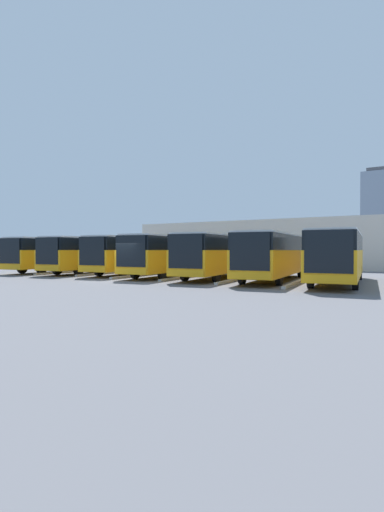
{
  "coord_description": "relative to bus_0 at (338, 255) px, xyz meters",
  "views": [
    {
      "loc": [
        -17.79,
        19.88,
        2.06
      ],
      "look_at": [
        -1.71,
        -6.02,
        1.59
      ],
      "focal_mm": 28.0,
      "sensor_mm": 36.0,
      "label": 1
    }
  ],
  "objects": [
    {
      "name": "bus_4",
      "position": [
        16.75,
        -1.15,
        0.0
      ],
      "size": [
        4.08,
        12.31,
        3.13
      ],
      "rotation": [
        0.0,
        0.0,
        0.13
      ],
      "color": "orange",
      "rests_on": "ground_plane"
    },
    {
      "name": "office_tower",
      "position": [
        24.46,
        -228.25,
        22.17
      ],
      "size": [
        17.93,
        17.93,
        49.06
      ],
      "color": "#7F8EA3",
      "rests_on": "ground_plane"
    },
    {
      "name": "station_building",
      "position": [
        12.56,
        -21.66,
        0.96
      ],
      "size": [
        30.61,
        14.82,
        5.39
      ],
      "color": "beige",
      "rests_on": "ground_plane"
    },
    {
      "name": "bus_5",
      "position": [
        20.93,
        -0.58,
        0.0
      ],
      "size": [
        4.08,
        12.31,
        3.13
      ],
      "rotation": [
        0.0,
        0.0,
        0.13
      ],
      "color": "orange",
      "rests_on": "ground_plane"
    },
    {
      "name": "curb_divider_5",
      "position": [
        23.03,
        1.21,
        -1.69
      ],
      "size": [
        1.15,
        6.95,
        0.15
      ],
      "primitive_type": "cube",
      "rotation": [
        0.0,
        0.0,
        0.13
      ],
      "color": "#B2B2AD",
      "rests_on": "ground_plane"
    },
    {
      "name": "ground_plane",
      "position": [
        12.56,
        5.41,
        -1.76
      ],
      "size": [
        600.0,
        600.0,
        0.0
      ],
      "primitive_type": "plane",
      "color": "#5B5B60"
    },
    {
      "name": "bus_0",
      "position": [
        0.0,
        0.0,
        0.0
      ],
      "size": [
        4.08,
        12.31,
        3.13
      ],
      "rotation": [
        0.0,
        0.0,
        0.13
      ],
      "color": "orange",
      "rests_on": "ground_plane"
    },
    {
      "name": "curb_divider_4",
      "position": [
        18.84,
        0.64,
        -1.69
      ],
      "size": [
        1.15,
        6.95,
        0.15
      ],
      "primitive_type": "cube",
      "rotation": [
        0.0,
        0.0,
        0.13
      ],
      "color": "#B2B2AD",
      "rests_on": "ground_plane"
    },
    {
      "name": "curb_divider_2",
      "position": [
        10.47,
        1.24,
        -1.69
      ],
      "size": [
        1.15,
        6.95,
        0.15
      ],
      "primitive_type": "cube",
      "rotation": [
        0.0,
        0.0,
        0.13
      ],
      "color": "#B2B2AD",
      "rests_on": "ground_plane"
    },
    {
      "name": "bus_6",
      "position": [
        25.12,
        -0.27,
        0.0
      ],
      "size": [
        4.08,
        12.31,
        3.13
      ],
      "rotation": [
        0.0,
        0.0,
        0.13
      ],
      "color": "orange",
      "rests_on": "ground_plane"
    },
    {
      "name": "curb_divider_3",
      "position": [
        14.66,
        1.28,
        -1.69
      ],
      "size": [
        1.15,
        6.95,
        0.15
      ],
      "primitive_type": "cube",
      "rotation": [
        0.0,
        0.0,
        0.13
      ],
      "color": "#B2B2AD",
      "rests_on": "ground_plane"
    },
    {
      "name": "curb_divider_1",
      "position": [
        6.28,
        1.4,
        -1.69
      ],
      "size": [
        1.15,
        6.95,
        0.15
      ],
      "primitive_type": "cube",
      "rotation": [
        0.0,
        0.0,
        0.13
      ],
      "color": "#B2B2AD",
      "rests_on": "ground_plane"
    },
    {
      "name": "bus_2",
      "position": [
        8.37,
        -0.55,
        0.0
      ],
      "size": [
        4.08,
        12.31,
        3.13
      ],
      "rotation": [
        0.0,
        0.0,
        0.13
      ],
      "color": "orange",
      "rests_on": "ground_plane"
    },
    {
      "name": "bus_1",
      "position": [
        4.19,
        -0.38,
        0.0
      ],
      "size": [
        4.08,
        12.31,
        3.13
      ],
      "rotation": [
        0.0,
        0.0,
        0.13
      ],
      "color": "orange",
      "rests_on": "ground_plane"
    },
    {
      "name": "curb_divider_0",
      "position": [
        2.1,
        1.79,
        -1.69
      ],
      "size": [
        1.15,
        6.95,
        0.15
      ],
      "primitive_type": "cube",
      "rotation": [
        0.0,
        0.0,
        0.13
      ],
      "color": "#B2B2AD",
      "rests_on": "ground_plane"
    },
    {
      "name": "bus_3",
      "position": [
        12.56,
        -0.51,
        0.0
      ],
      "size": [
        4.08,
        12.31,
        3.13
      ],
      "rotation": [
        0.0,
        0.0,
        0.13
      ],
      "color": "orange",
      "rests_on": "ground_plane"
    }
  ]
}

